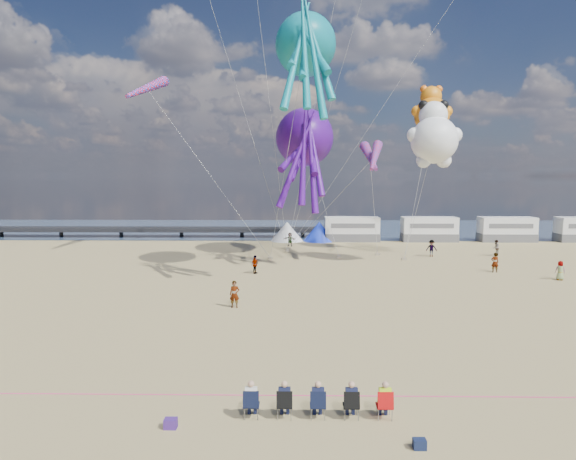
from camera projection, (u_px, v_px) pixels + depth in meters
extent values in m
plane|color=tan|center=(314.00, 350.00, 23.67)|extent=(120.00, 120.00, 0.00)
plane|color=#32455F|center=(302.00, 229.00, 78.36)|extent=(120.00, 120.00, 0.00)
cube|color=black|center=(91.00, 229.00, 67.77)|extent=(60.00, 3.00, 0.50)
cube|color=silver|center=(352.00, 229.00, 63.19)|extent=(6.60, 2.50, 3.00)
cube|color=silver|center=(429.00, 229.00, 63.04)|extent=(6.60, 2.50, 3.00)
cube|color=silver|center=(507.00, 229.00, 62.88)|extent=(6.60, 2.50, 3.00)
cone|color=white|center=(287.00, 231.00, 63.35)|extent=(4.00, 4.00, 2.40)
cone|color=#1933CC|center=(319.00, 231.00, 63.29)|extent=(4.00, 4.00, 2.40)
cube|color=#401F76|center=(171.00, 423.00, 16.30)|extent=(0.40, 0.30, 0.32)
cube|color=#131D3C|center=(419.00, 444.00, 15.07)|extent=(0.38, 0.28, 0.30)
cylinder|color=#F2338C|center=(319.00, 396.00, 18.69)|extent=(34.00, 0.03, 0.03)
imported|color=tan|center=(235.00, 294.00, 31.21)|extent=(0.62, 0.42, 1.65)
imported|color=#7F6659|center=(560.00, 270.00, 39.51)|extent=(0.61, 0.47, 1.50)
imported|color=#7F6659|center=(496.00, 248.00, 51.44)|extent=(0.85, 0.95, 1.63)
imported|color=#7F6659|center=(432.00, 248.00, 51.04)|extent=(0.88, 0.72, 1.67)
imported|color=#7F6659|center=(255.00, 264.00, 42.16)|extent=(0.97, 1.13, 1.52)
imported|color=#7F6659|center=(290.00, 239.00, 58.63)|extent=(1.00, 0.72, 1.58)
imported|color=#7F6659|center=(495.00, 262.00, 42.70)|extent=(1.58, 0.62, 1.66)
cube|color=gray|center=(270.00, 258.00, 49.36)|extent=(0.50, 0.35, 0.22)
cube|color=gray|center=(339.00, 256.00, 50.62)|extent=(0.50, 0.35, 0.22)
cube|color=gray|center=(404.00, 259.00, 48.91)|extent=(0.50, 0.35, 0.22)
cube|color=gray|center=(378.00, 254.00, 51.84)|extent=(0.50, 0.35, 0.22)
cube|color=gray|center=(287.00, 251.00, 53.99)|extent=(0.50, 0.35, 0.22)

